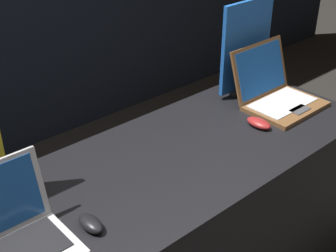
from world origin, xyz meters
TOP-DOWN VIEW (x-y plane):
  - display_counter at (0.00, 0.34)m, footprint 1.83×0.68m
  - mouse_front at (-0.44, 0.22)m, footprint 0.06×0.11m
  - laptop_back at (0.68, 0.36)m, footprint 0.35×0.33m
  - mouse_back at (0.45, 0.27)m, footprint 0.06×0.12m
  - promo_stand_back at (0.68, 0.56)m, footprint 0.33×0.07m

SIDE VIEW (x-z plane):
  - display_counter at x=0.00m, z-range 0.00..0.88m
  - mouse_back at x=0.45m, z-range 0.88..0.91m
  - mouse_front at x=-0.44m, z-range 0.88..0.91m
  - laptop_back at x=0.68m, z-range 0.81..1.07m
  - promo_stand_back at x=0.68m, z-range 0.87..1.31m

